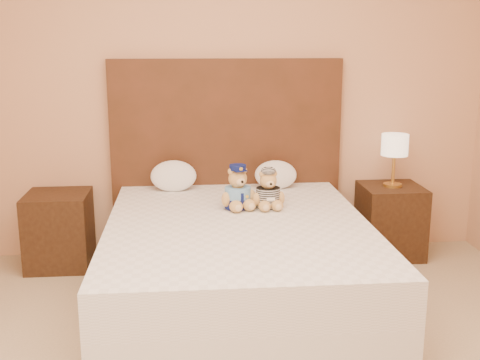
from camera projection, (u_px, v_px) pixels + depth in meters
name	position (u px, v px, depth m)	size (l,w,h in m)	color
room_walls	(253.00, 2.00, 2.67)	(4.04, 4.52, 2.72)	tan
bed	(238.00, 264.00, 3.75)	(1.60, 2.00, 0.55)	white
headboard	(227.00, 158.00, 4.61)	(1.75, 0.08, 1.50)	#4F2817
nightstand_left	(59.00, 230.00, 4.41)	(0.45, 0.45, 0.55)	#392312
nightstand_right	(390.00, 221.00, 4.63)	(0.45, 0.45, 0.55)	#392312
lamp	(395.00, 148.00, 4.50)	(0.20, 0.20, 0.40)	gold
teddy_police	(238.00, 187.00, 3.94)	(0.25, 0.24, 0.29)	#BE864A
teddy_prisoner	(268.00, 189.00, 3.95)	(0.23, 0.22, 0.26)	#BE864A
pillow_left	(173.00, 174.00, 4.42)	(0.34, 0.22, 0.24)	white
pillow_right	(276.00, 173.00, 4.49)	(0.32, 0.20, 0.22)	white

